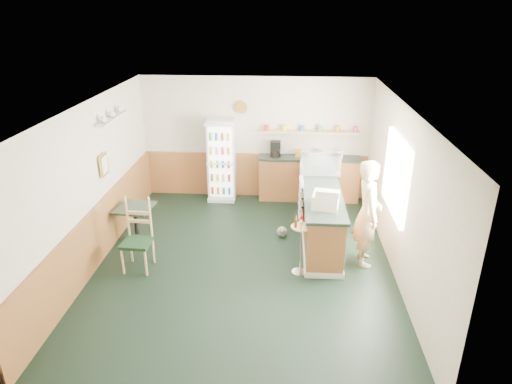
# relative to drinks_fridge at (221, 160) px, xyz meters

# --- Properties ---
(ground) EXTENTS (6.00, 6.00, 0.00)m
(ground) POSITION_rel_drinks_fridge_xyz_m (0.74, -2.74, -0.91)
(ground) COLOR black
(ground) RESTS_ON ground
(room_envelope) EXTENTS (5.04, 6.02, 2.72)m
(room_envelope) POSITION_rel_drinks_fridge_xyz_m (0.51, -2.01, 0.62)
(room_envelope) COLOR beige
(room_envelope) RESTS_ON ground
(service_counter) EXTENTS (0.68, 3.01, 1.01)m
(service_counter) POSITION_rel_drinks_fridge_xyz_m (2.09, -1.66, -0.45)
(service_counter) COLOR #9E5B33
(service_counter) RESTS_ON ground
(back_counter) EXTENTS (2.24, 0.42, 1.69)m
(back_counter) POSITION_rel_drinks_fridge_xyz_m (1.92, 0.06, -0.36)
(back_counter) COLOR #9E5B33
(back_counter) RESTS_ON ground
(drinks_fridge) EXTENTS (0.60, 0.52, 1.82)m
(drinks_fridge) POSITION_rel_drinks_fridge_xyz_m (0.00, 0.00, 0.00)
(drinks_fridge) COLOR white
(drinks_fridge) RESTS_ON ground
(display_case) EXTENTS (0.78, 0.41, 0.45)m
(display_case) POSITION_rel_drinks_fridge_xyz_m (2.09, -1.05, 0.32)
(display_case) COLOR silver
(display_case) RESTS_ON service_counter
(cash_register) EXTENTS (0.49, 0.50, 0.24)m
(cash_register) POSITION_rel_drinks_fridge_xyz_m (2.09, -2.55, 0.22)
(cash_register) COLOR beige
(cash_register) RESTS_ON service_counter
(shopkeeper) EXTENTS (0.46, 0.63, 1.84)m
(shopkeeper) POSITION_rel_drinks_fridge_xyz_m (2.79, -2.57, 0.01)
(shopkeeper) COLOR tan
(shopkeeper) RESTS_ON ground
(condiment_stand) EXTENTS (0.32, 0.32, 1.00)m
(condiment_stand) POSITION_rel_drinks_fridge_xyz_m (1.68, -2.98, -0.26)
(condiment_stand) COLOR silver
(condiment_stand) RESTS_ON ground
(newspaper_rack) EXTENTS (0.09, 0.43, 0.86)m
(newspaper_rack) POSITION_rel_drinks_fridge_xyz_m (1.73, -1.51, -0.25)
(newspaper_rack) COLOR black
(newspaper_rack) RESTS_ON ground
(cafe_table) EXTENTS (0.70, 0.70, 0.70)m
(cafe_table) POSITION_rel_drinks_fridge_xyz_m (-1.31, -2.11, -0.41)
(cafe_table) COLOR black
(cafe_table) RESTS_ON ground
(cafe_chair) EXTENTS (0.47, 0.47, 1.23)m
(cafe_chair) POSITION_rel_drinks_fridge_xyz_m (-1.00, -2.94, -0.27)
(cafe_chair) COLOR black
(cafe_chair) RESTS_ON ground
(dog_doorstop) EXTENTS (0.19, 0.25, 0.23)m
(dog_doorstop) POSITION_rel_drinks_fridge_xyz_m (1.38, -1.76, -0.80)
(dog_doorstop) COLOR gray
(dog_doorstop) RESTS_ON ground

